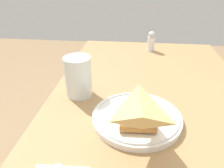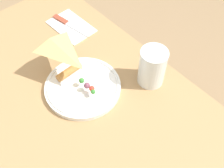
% 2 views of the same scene
% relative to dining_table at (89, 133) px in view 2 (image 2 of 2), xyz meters
% --- Properties ---
extents(dining_table, '(1.21, 0.66, 0.78)m').
position_rel_dining_table_xyz_m(dining_table, '(0.00, 0.00, 0.00)').
color(dining_table, '#A87F51').
rests_on(dining_table, ground_plane).
extents(plate_pizza, '(0.24, 0.24, 0.05)m').
position_rel_dining_table_xyz_m(plate_pizza, '(-0.08, 0.05, 0.14)').
color(plate_pizza, white).
rests_on(plate_pizza, dining_table).
extents(milk_glass, '(0.09, 0.09, 0.13)m').
position_rel_dining_table_xyz_m(milk_glass, '(0.04, 0.23, 0.19)').
color(milk_glass, white).
rests_on(milk_glass, dining_table).
extents(napkin_folded, '(0.18, 0.12, 0.00)m').
position_rel_dining_table_xyz_m(napkin_folded, '(-0.34, 0.19, 0.13)').
color(napkin_folded, white).
rests_on(napkin_folded, dining_table).
extents(butter_knife, '(0.18, 0.05, 0.01)m').
position_rel_dining_table_xyz_m(butter_knife, '(-0.35, 0.19, 0.13)').
color(butter_knife, '#99422D').
rests_on(butter_knife, napkin_folded).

